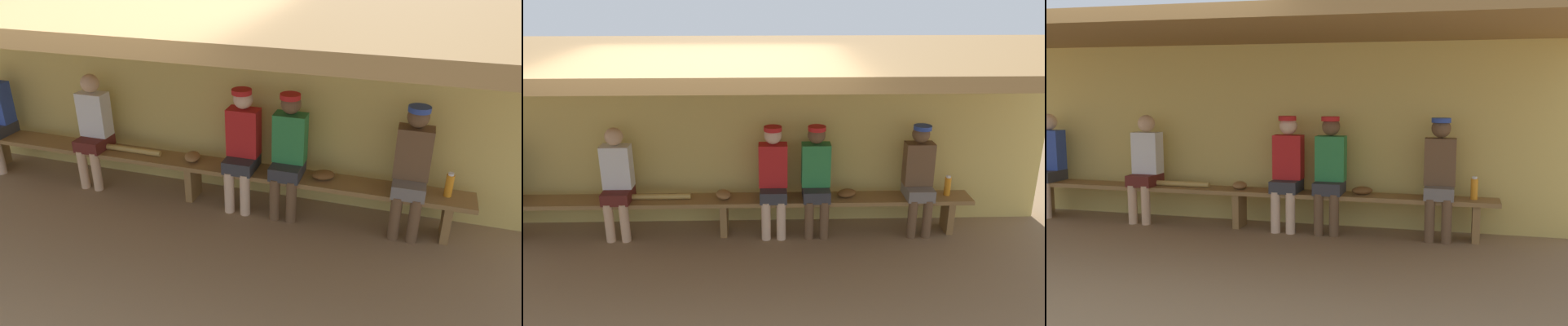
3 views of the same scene
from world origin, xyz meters
TOP-DOWN VIEW (x-y plane):
  - ground_plane at (0.00, 0.00)m, footprint 24.00×24.00m
  - back_wall at (0.00, 2.00)m, footprint 8.00×0.20m
  - dugout_roof at (0.00, 0.70)m, footprint 8.00×2.80m
  - bench at (0.00, 1.55)m, footprint 6.00×0.36m
  - player_in_blue at (0.60, 1.55)m, footprint 0.34×0.42m
  - player_in_red at (1.11, 1.55)m, footprint 0.34×0.42m
  - player_with_sunglasses at (2.35, 1.55)m, footprint 0.34×0.42m
  - player_in_white at (-2.67, 1.55)m, footprint 0.34×0.42m
  - player_shirtless_tan at (-1.25, 1.55)m, footprint 0.34×0.42m
  - water_bottle_orange at (2.72, 1.58)m, footprint 0.08×0.08m
  - baseball_glove_tan at (1.49, 1.57)m, footprint 0.29×0.25m
  - baseball_glove_dark_brown at (-0.00, 1.57)m, footprint 0.24×0.28m
  - baseball_bat at (-0.81, 1.55)m, footprint 0.85×0.07m

SIDE VIEW (x-z plane):
  - ground_plane at x=0.00m, z-range 0.00..0.00m
  - bench at x=0.00m, z-range 0.16..0.62m
  - baseball_bat at x=-0.81m, z-range 0.46..0.53m
  - baseball_glove_tan at x=1.49m, z-range 0.46..0.55m
  - baseball_glove_dark_brown at x=0.00m, z-range 0.46..0.55m
  - water_bottle_orange at x=2.72m, z-range 0.45..0.71m
  - player_in_white at x=-2.67m, z-range 0.06..1.40m
  - player_shirtless_tan at x=-1.25m, z-range 0.06..1.40m
  - player_in_blue at x=0.60m, z-range 0.07..1.42m
  - player_in_red at x=1.11m, z-range 0.07..1.42m
  - player_with_sunglasses at x=2.35m, z-range 0.07..1.42m
  - back_wall at x=0.00m, z-range 0.00..2.20m
  - dugout_roof at x=0.00m, z-range 2.20..2.32m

